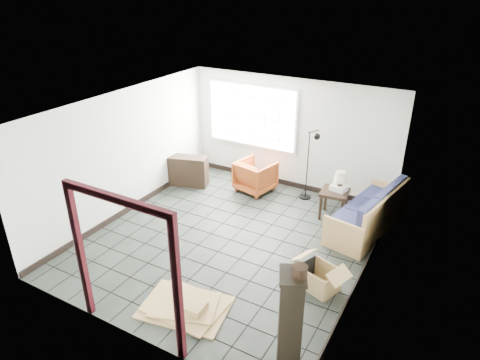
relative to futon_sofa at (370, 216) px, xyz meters
The scene contains 15 objects.
ground 2.78m from the futon_sofa, 143.45° to the right, with size 5.50×5.50×0.00m, color black.
room_shell 3.05m from the futon_sofa, 143.93° to the right, with size 5.02×5.52×2.61m.
window_panel 3.61m from the futon_sofa, 161.77° to the left, with size 2.32×0.08×1.52m.
doorway_trim 4.98m from the futon_sofa, 117.03° to the right, with size 1.80×0.08×2.20m.
futon_sofa is the anchor object (origin of this frame).
armchair 2.84m from the futon_sofa, behind, with size 0.78×0.73×0.81m, color maroon.
side_table 0.83m from the futon_sofa, 167.27° to the left, with size 0.60×0.60×0.60m.
table_lamp 0.96m from the futon_sofa, 161.17° to the left, with size 0.36×0.36×0.42m.
projector 0.85m from the futon_sofa, 162.32° to the left, with size 0.36×0.31×0.11m.
floor_lamp 1.74m from the futon_sofa, 157.53° to the left, with size 0.45×0.39×1.70m.
console_shelf 4.34m from the futon_sofa, behind, with size 1.00×0.62×0.73m.
tall_shelf 3.87m from the futon_sofa, 90.97° to the right, with size 0.46×0.50×1.50m.
pot 4.02m from the futon_sofa, 89.89° to the right, with size 0.20×0.20×0.13m.
open_box 2.15m from the futon_sofa, 97.02° to the right, with size 1.02×0.72×0.52m.
cardboard_pile 4.05m from the futon_sofa, 117.18° to the right, with size 1.45×1.14×0.19m.
Camera 1 is at (3.56, -5.93, 4.58)m, focal length 32.00 mm.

